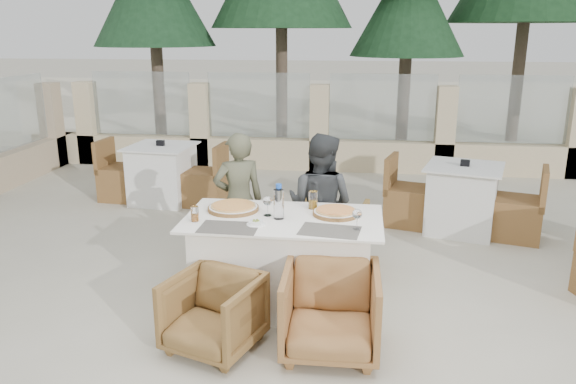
# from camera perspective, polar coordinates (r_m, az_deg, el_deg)

# --- Properties ---
(ground) EXTENTS (80.00, 80.00, 0.00)m
(ground) POSITION_cam_1_polar(r_m,az_deg,el_deg) (4.88, -1.24, -11.09)
(ground) COLOR beige
(ground) RESTS_ON ground
(sand_patch) EXTENTS (30.00, 16.00, 0.01)m
(sand_patch) POSITION_cam_1_polar(r_m,az_deg,el_deg) (18.44, 5.35, 9.09)
(sand_patch) COLOR beige
(sand_patch) RESTS_ON ground
(perimeter_wall_far) EXTENTS (10.00, 0.34, 1.60)m
(perimeter_wall_far) POSITION_cam_1_polar(r_m,az_deg,el_deg) (9.23, 3.21, 7.15)
(perimeter_wall_far) COLOR beige
(perimeter_wall_far) RESTS_ON ground
(pine_far_left) EXTENTS (2.42, 2.42, 5.50)m
(pine_far_left) POSITION_cam_1_polar(r_m,az_deg,el_deg) (12.05, -13.51, 18.15)
(pine_far_left) COLOR #1D4424
(pine_far_left) RESTS_ON ground
(pine_centre) EXTENTS (2.20, 2.20, 5.00)m
(pine_centre) POSITION_cam_1_polar(r_m,az_deg,el_deg) (11.53, 12.10, 17.10)
(pine_centre) COLOR #1D4424
(pine_centre) RESTS_ON ground
(dining_table) EXTENTS (1.60, 0.90, 0.77)m
(dining_table) POSITION_cam_1_polar(r_m,az_deg,el_deg) (4.69, -0.47, -7.07)
(dining_table) COLOR white
(dining_table) RESTS_ON ground
(placemat_near_left) EXTENTS (0.45, 0.30, 0.00)m
(placemat_near_left) POSITION_cam_1_polar(r_m,az_deg,el_deg) (4.34, -6.04, -3.61)
(placemat_near_left) COLOR #59544C
(placemat_near_left) RESTS_ON dining_table
(placemat_near_right) EXTENTS (0.48, 0.35, 0.00)m
(placemat_near_right) POSITION_cam_1_polar(r_m,az_deg,el_deg) (4.27, 4.26, -3.93)
(placemat_near_right) COLOR #615C53
(placemat_near_right) RESTS_ON dining_table
(pizza_left) EXTENTS (0.57, 0.57, 0.06)m
(pizza_left) POSITION_cam_1_polar(r_m,az_deg,el_deg) (4.75, -5.58, -1.52)
(pizza_left) COLOR #D0621C
(pizza_left) RESTS_ON dining_table
(pizza_right) EXTENTS (0.41, 0.41, 0.05)m
(pizza_right) POSITION_cam_1_polar(r_m,az_deg,el_deg) (4.62, 4.86, -2.05)
(pizza_right) COLOR orange
(pizza_right) RESTS_ON dining_table
(water_bottle) EXTENTS (0.10, 0.10, 0.29)m
(water_bottle) POSITION_cam_1_polar(r_m,az_deg,el_deg) (4.48, -0.94, -0.96)
(water_bottle) COLOR #A1B8D4
(water_bottle) RESTS_ON dining_table
(wine_glass_centre) EXTENTS (0.09, 0.09, 0.18)m
(wine_glass_centre) POSITION_cam_1_polar(r_m,az_deg,el_deg) (4.57, -2.09, -1.32)
(wine_glass_centre) COLOR white
(wine_glass_centre) RESTS_ON dining_table
(wine_glass_corner) EXTENTS (0.08, 0.08, 0.18)m
(wine_glass_corner) POSITION_cam_1_polar(r_m,az_deg,el_deg) (4.28, 7.02, -2.66)
(wine_glass_corner) COLOR silver
(wine_glass_corner) RESTS_ON dining_table
(beer_glass_left) EXTENTS (0.07, 0.07, 0.12)m
(beer_glass_left) POSITION_cam_1_polar(r_m,az_deg,el_deg) (4.51, -9.45, -2.19)
(beer_glass_left) COLOR orange
(beer_glass_left) RESTS_ON dining_table
(beer_glass_right) EXTENTS (0.09, 0.09, 0.15)m
(beer_glass_right) POSITION_cam_1_polar(r_m,az_deg,el_deg) (4.76, 2.56, -0.81)
(beer_glass_right) COLOR orange
(beer_glass_right) RESTS_ON dining_table
(olive_dish) EXTENTS (0.14, 0.14, 0.04)m
(olive_dish) POSITION_cam_1_polar(r_m,az_deg,el_deg) (4.38, -3.28, -3.10)
(olive_dish) COLOR white
(olive_dish) RESTS_ON dining_table
(armchair_far_left) EXTENTS (0.73, 0.74, 0.58)m
(armchair_far_left) POSITION_cam_1_polar(r_m,az_deg,el_deg) (5.57, -4.49, -4.36)
(armchair_far_left) COLOR olive
(armchair_far_left) RESTS_ON ground
(armchair_far_right) EXTENTS (0.79, 0.81, 0.64)m
(armchair_far_right) POSITION_cam_1_polar(r_m,az_deg,el_deg) (5.48, 4.12, -4.33)
(armchair_far_right) COLOR olive
(armchair_far_right) RESTS_ON ground
(armchair_near_left) EXTENTS (0.77, 0.78, 0.56)m
(armchair_near_left) POSITION_cam_1_polar(r_m,az_deg,el_deg) (4.15, -7.59, -12.12)
(armchair_near_left) COLOR brown
(armchair_near_left) RESTS_ON ground
(armchair_near_right) EXTENTS (0.69, 0.71, 0.64)m
(armchair_near_right) POSITION_cam_1_polar(r_m,az_deg,el_deg) (4.07, 4.35, -11.97)
(armchair_near_right) COLOR #986637
(armchair_near_right) RESTS_ON ground
(diner_left) EXTENTS (0.57, 0.48, 1.32)m
(diner_left) POSITION_cam_1_polar(r_m,az_deg,el_deg) (5.39, -5.03, -0.89)
(diner_left) COLOR #585941
(diner_left) RESTS_ON ground
(diner_right) EXTENTS (0.79, 0.70, 1.35)m
(diner_right) POSITION_cam_1_polar(r_m,az_deg,el_deg) (5.19, 3.28, -1.37)
(diner_right) COLOR #383B3D
(diner_right) RESTS_ON ground
(bg_table_a) EXTENTS (1.70, 0.95, 0.77)m
(bg_table_a) POSITION_cam_1_polar(r_m,az_deg,el_deg) (7.68, -12.64, 1.80)
(bg_table_a) COLOR white
(bg_table_a) RESTS_ON ground
(bg_table_b) EXTENTS (1.80, 1.23, 0.77)m
(bg_table_b) POSITION_cam_1_polar(r_m,az_deg,el_deg) (6.69, 17.25, -0.67)
(bg_table_b) COLOR silver
(bg_table_b) RESTS_ON ground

